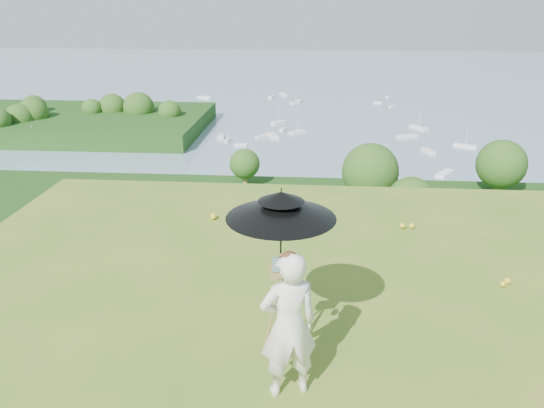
{
  "coord_description": "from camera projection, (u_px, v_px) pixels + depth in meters",
  "views": [
    {
      "loc": [
        -0.6,
        -5.57,
        4.29
      ],
      "look_at": [
        -1.22,
        2.47,
        1.2
      ],
      "focal_mm": 35.0,
      "sensor_mm": 36.0,
      "label": 1
    }
  ],
  "objects": [
    {
      "name": "painter",
      "position": [
        289.0,
        325.0,
        5.92
      ],
      "size": [
        0.77,
        0.63,
        1.81
      ],
      "primitive_type": "imported",
      "rotation": [
        0.0,
        0.0,
        3.47
      ],
      "color": "white",
      "rests_on": "ground"
    },
    {
      "name": "wildflowers",
      "position": [
        353.0,
        349.0,
        6.89
      ],
      "size": [
        10.0,
        10.5,
        0.12
      ],
      "primitive_type": null,
      "color": "gold",
      "rests_on": "ground"
    },
    {
      "name": "sun_umbrella",
      "position": [
        281.0,
        232.0,
        6.2
      ],
      "size": [
        1.63,
        1.63,
        1.09
      ],
      "primitive_type": null,
      "rotation": [
        0.0,
        0.0,
        0.32
      ],
      "color": "black",
      "rests_on": "field_easel"
    },
    {
      "name": "painter_cap",
      "position": [
        289.0,
        257.0,
        5.61
      ],
      "size": [
        0.29,
        0.31,
        0.1
      ],
      "primitive_type": null,
      "rotation": [
        0.0,
        0.0,
        0.47
      ],
      "color": "#D17472",
      "rests_on": "painter"
    },
    {
      "name": "moored_boats",
      "position": [
        275.0,
        128.0,
        169.52
      ],
      "size": [
        140.0,
        140.0,
        0.7
      ],
      "primitive_type": null,
      "color": "white",
      "rests_on": "bay_water"
    },
    {
      "name": "slope_trees",
      "position": [
        316.0,
        246.0,
        44.63
      ],
      "size": [
        110.0,
        50.0,
        6.0
      ],
      "primitive_type": null,
      "color": "#285018",
      "rests_on": "forest_slope"
    },
    {
      "name": "shoreline_tier",
      "position": [
        312.0,
        257.0,
        89.38
      ],
      "size": [
        170.0,
        28.0,
        8.0
      ],
      "primitive_type": "cube",
      "color": "gray",
      "rests_on": "bay_water"
    },
    {
      "name": "bay_water",
      "position": [
        315.0,
        91.0,
        242.31
      ],
      "size": [
        700.0,
        700.0,
        0.0
      ],
      "primitive_type": "plane",
      "color": "#738AA4",
      "rests_on": "ground"
    },
    {
      "name": "ground",
      "position": [
        354.0,
        365.0,
        6.68
      ],
      "size": [
        14.0,
        14.0,
        0.0
      ],
      "primitive_type": "plane",
      "color": "#487321",
      "rests_on": "ground"
    },
    {
      "name": "peninsula",
      "position": [
        76.0,
        115.0,
        166.78
      ],
      "size": [
        90.0,
        60.0,
        12.0
      ],
      "primitive_type": null,
      "color": "#16370F",
      "rests_on": "bay_water"
    },
    {
      "name": "forest_slope",
      "position": [
        312.0,
        381.0,
        49.63
      ],
      "size": [
        140.0,
        56.0,
        22.0
      ],
      "primitive_type": "cube",
      "color": "#16370F",
      "rests_on": "bay_water"
    },
    {
      "name": "field_easel",
      "position": [
        281.0,
        309.0,
        6.54
      ],
      "size": [
        0.69,
        0.69,
        1.48
      ],
      "primitive_type": null,
      "rotation": [
        0.0,
        0.0,
        0.25
      ],
      "color": "olive",
      "rests_on": "ground"
    },
    {
      "name": "harbor_town",
      "position": [
        313.0,
        221.0,
        87.06
      ],
      "size": [
        110.0,
        22.0,
        5.0
      ],
      "primitive_type": null,
      "color": "silver",
      "rests_on": "shoreline_tier"
    }
  ]
}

